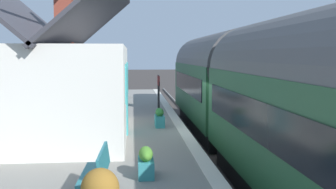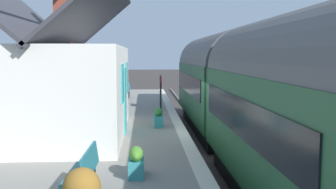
{
  "view_description": "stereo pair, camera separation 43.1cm",
  "coord_description": "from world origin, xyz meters",
  "px_view_note": "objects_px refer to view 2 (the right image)",
  "views": [
    {
      "loc": [
        -12.76,
        2.84,
        3.4
      ],
      "look_at": [
        2.2,
        1.5,
        1.89
      ],
      "focal_mm": 42.2,
      "sensor_mm": 36.0,
      "label": 1
    },
    {
      "loc": [
        -12.8,
        2.41,
        3.4
      ],
      "look_at": [
        2.2,
        1.5,
        1.89
      ],
      "focal_mm": 42.2,
      "sensor_mm": 36.0,
      "label": 2
    }
  ],
  "objects_px": {
    "planter_edge_near": "(136,162)",
    "station_sign_board": "(161,83)",
    "planter_by_door": "(92,98)",
    "bench_by_lamp": "(122,94)",
    "bench_near_building": "(127,90)",
    "station_building": "(59,86)",
    "planter_corner_building": "(159,118)",
    "bench_mid_platform": "(84,172)",
    "train": "(245,91)"
  },
  "relations": [
    {
      "from": "planter_edge_near",
      "to": "station_sign_board",
      "type": "xyz_separation_m",
      "value": [
        10.28,
        -0.94,
        0.89
      ]
    },
    {
      "from": "planter_by_door",
      "to": "station_sign_board",
      "type": "relative_size",
      "value": 0.61
    },
    {
      "from": "bench_by_lamp",
      "to": "planter_by_door",
      "type": "relative_size",
      "value": 1.47
    },
    {
      "from": "bench_near_building",
      "to": "bench_by_lamp",
      "type": "relative_size",
      "value": 0.99
    },
    {
      "from": "station_building",
      "to": "planter_corner_building",
      "type": "xyz_separation_m",
      "value": [
        1.08,
        -3.2,
        -1.22
      ]
    },
    {
      "from": "bench_near_building",
      "to": "bench_by_lamp",
      "type": "distance_m",
      "value": 2.51
    },
    {
      "from": "bench_near_building",
      "to": "bench_mid_platform",
      "type": "bearing_deg",
      "value": 179.78
    },
    {
      "from": "train",
      "to": "station_sign_board",
      "type": "distance_m",
      "value": 6.1
    },
    {
      "from": "bench_near_building",
      "to": "bench_mid_platform",
      "type": "xyz_separation_m",
      "value": [
        -16.49,
        0.06,
        0.0
      ]
    },
    {
      "from": "train",
      "to": "bench_mid_platform",
      "type": "bearing_deg",
      "value": 144.01
    },
    {
      "from": "planter_edge_near",
      "to": "station_sign_board",
      "type": "bearing_deg",
      "value": -5.23
    },
    {
      "from": "station_building",
      "to": "planter_by_door",
      "type": "bearing_deg",
      "value": -0.15
    },
    {
      "from": "bench_by_lamp",
      "to": "planter_corner_building",
      "type": "distance_m",
      "value": 7.26
    },
    {
      "from": "planter_edge_near",
      "to": "station_sign_board",
      "type": "height_order",
      "value": "station_sign_board"
    },
    {
      "from": "planter_edge_near",
      "to": "planter_corner_building",
      "type": "bearing_deg",
      "value": -6.78
    },
    {
      "from": "planter_edge_near",
      "to": "planter_corner_building",
      "type": "xyz_separation_m",
      "value": [
        5.65,
        -0.67,
        0.02
      ]
    },
    {
      "from": "bench_near_building",
      "to": "train",
      "type": "bearing_deg",
      "value": -157.65
    },
    {
      "from": "station_building",
      "to": "bench_by_lamp",
      "type": "height_order",
      "value": "station_building"
    },
    {
      "from": "bench_mid_platform",
      "to": "bench_by_lamp",
      "type": "bearing_deg",
      "value": 0.44
    },
    {
      "from": "planter_corner_building",
      "to": "planter_by_door",
      "type": "relative_size",
      "value": 0.77
    },
    {
      "from": "station_sign_board",
      "to": "planter_edge_near",
      "type": "bearing_deg",
      "value": 174.77
    },
    {
      "from": "planter_by_door",
      "to": "bench_mid_platform",
      "type": "bearing_deg",
      "value": -173.26
    },
    {
      "from": "planter_edge_near",
      "to": "planter_by_door",
      "type": "xyz_separation_m",
      "value": [
        12.42,
        2.51,
        0.01
      ]
    },
    {
      "from": "train",
      "to": "planter_by_door",
      "type": "height_order",
      "value": "train"
    },
    {
      "from": "train",
      "to": "station_building",
      "type": "xyz_separation_m",
      "value": [
        -0.17,
        6.01,
        0.21
      ]
    },
    {
      "from": "station_sign_board",
      "to": "bench_by_lamp",
      "type": "bearing_deg",
      "value": 38.51
    },
    {
      "from": "planter_by_door",
      "to": "station_sign_board",
      "type": "bearing_deg",
      "value": -121.87
    },
    {
      "from": "train",
      "to": "planter_by_door",
      "type": "relative_size",
      "value": 19.41
    },
    {
      "from": "planter_corner_building",
      "to": "planter_by_door",
      "type": "bearing_deg",
      "value": 25.12
    },
    {
      "from": "bench_near_building",
      "to": "planter_edge_near",
      "type": "distance_m",
      "value": 15.24
    },
    {
      "from": "bench_mid_platform",
      "to": "station_building",
      "type": "bearing_deg",
      "value": 15.68
    },
    {
      "from": "bench_mid_platform",
      "to": "planter_edge_near",
      "type": "height_order",
      "value": "bench_mid_platform"
    },
    {
      "from": "planter_corner_building",
      "to": "station_sign_board",
      "type": "distance_m",
      "value": 4.72
    },
    {
      "from": "planter_corner_building",
      "to": "station_building",
      "type": "bearing_deg",
      "value": 108.6
    },
    {
      "from": "train",
      "to": "bench_by_lamp",
      "type": "bearing_deg",
      "value": 29.32
    },
    {
      "from": "bench_near_building",
      "to": "planter_by_door",
      "type": "height_order",
      "value": "bench_near_building"
    },
    {
      "from": "train",
      "to": "bench_mid_platform",
      "type": "xyz_separation_m",
      "value": [
        -6.02,
        4.37,
        -0.85
      ]
    },
    {
      "from": "planter_corner_building",
      "to": "planter_by_door",
      "type": "xyz_separation_m",
      "value": [
        6.78,
        3.18,
        -0.01
      ]
    },
    {
      "from": "train",
      "to": "bench_by_lamp",
      "type": "distance_m",
      "value": 9.18
    },
    {
      "from": "station_building",
      "to": "bench_near_building",
      "type": "xyz_separation_m",
      "value": [
        10.64,
        -1.7,
        -1.06
      ]
    },
    {
      "from": "bench_by_lamp",
      "to": "planter_by_door",
      "type": "xyz_separation_m",
      "value": [
        -0.29,
        1.51,
        -0.17
      ]
    },
    {
      "from": "train",
      "to": "planter_edge_near",
      "type": "height_order",
      "value": "train"
    },
    {
      "from": "station_building",
      "to": "planter_edge_near",
      "type": "relative_size",
      "value": 9.9
    },
    {
      "from": "bench_near_building",
      "to": "planter_corner_building",
      "type": "xyz_separation_m",
      "value": [
        -9.57,
        -1.49,
        -0.16
      ]
    },
    {
      "from": "train",
      "to": "planter_by_door",
      "type": "bearing_deg",
      "value": 37.94
    },
    {
      "from": "bench_mid_platform",
      "to": "planter_by_door",
      "type": "relative_size",
      "value": 1.47
    },
    {
      "from": "station_building",
      "to": "planter_edge_near",
      "type": "bearing_deg",
      "value": -151.07
    },
    {
      "from": "bench_by_lamp",
      "to": "planter_by_door",
      "type": "height_order",
      "value": "bench_by_lamp"
    },
    {
      "from": "planter_corner_building",
      "to": "bench_by_lamp",
      "type": "bearing_deg",
      "value": 13.25
    },
    {
      "from": "bench_near_building",
      "to": "bench_mid_platform",
      "type": "height_order",
      "value": "same"
    }
  ]
}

